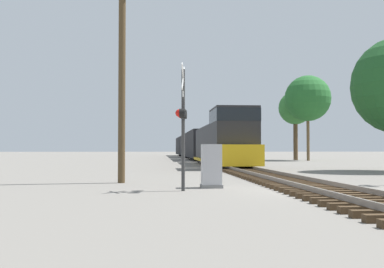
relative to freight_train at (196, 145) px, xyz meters
name	(u,v)px	position (x,y,z in m)	size (l,w,h in m)	color
ground_plane	(315,191)	(0.00, -47.02, -1.89)	(400.00, 400.00, 0.00)	slate
rail_track_bed	(315,187)	(0.00, -47.02, -1.76)	(2.60, 160.00, 0.31)	#42301E
freight_train	(196,145)	(0.00, 0.00, 0.00)	(2.95, 69.25, 4.25)	#232326
crossing_signal_near	(182,118)	(-4.42, -46.56, 0.58)	(0.44, 1.01, 4.28)	#333333
relay_cabinet	(211,166)	(-3.29, -45.40, -1.11)	(0.78, 0.68, 1.59)	slate
utility_pole	(122,66)	(-6.75, -42.83, 3.00)	(1.80, 0.30, 9.53)	#4C3A23
tree_mid_background	(308,98)	(12.67, -9.32, 5.55)	(5.49, 5.49, 10.21)	brown
tree_deep_background	(295,108)	(12.05, -6.44, 4.61)	(4.19, 4.19, 8.68)	brown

